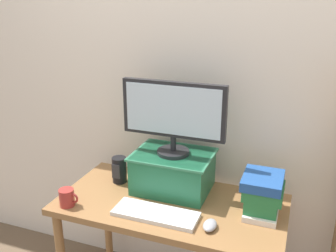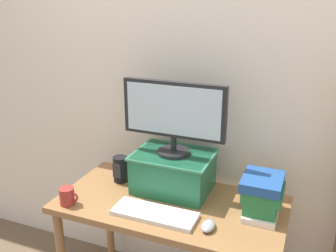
{
  "view_description": "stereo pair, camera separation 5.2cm",
  "coord_description": "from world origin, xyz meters",
  "px_view_note": "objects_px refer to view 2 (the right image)",
  "views": [
    {
      "loc": [
        0.61,
        -1.67,
        1.82
      ],
      "look_at": [
        -0.04,
        0.06,
        1.17
      ],
      "focal_mm": 40.0,
      "sensor_mm": 36.0,
      "label": 1
    },
    {
      "loc": [
        0.65,
        -1.65,
        1.82
      ],
      "look_at": [
        -0.04,
        0.06,
        1.17
      ],
      "focal_mm": 40.0,
      "sensor_mm": 36.0,
      "label": 2
    }
  ],
  "objects_px": {
    "riser_box": "(174,171)",
    "coffee_mug": "(67,196)",
    "computer_mouse": "(208,226)",
    "desk_speaker": "(120,169)",
    "desk": "(171,217)",
    "book_stack": "(262,195)",
    "computer_monitor": "(174,114)",
    "keyboard": "(155,213)"
  },
  "relations": [
    {
      "from": "computer_monitor",
      "to": "book_stack",
      "type": "relative_size",
      "value": 2.3
    },
    {
      "from": "desk",
      "to": "coffee_mug",
      "type": "bearing_deg",
      "value": -155.52
    },
    {
      "from": "keyboard",
      "to": "book_stack",
      "type": "bearing_deg",
      "value": 24.07
    },
    {
      "from": "riser_box",
      "to": "desk_speaker",
      "type": "relative_size",
      "value": 2.82
    },
    {
      "from": "book_stack",
      "to": "coffee_mug",
      "type": "bearing_deg",
      "value": -163.11
    },
    {
      "from": "desk",
      "to": "riser_box",
      "type": "xyz_separation_m",
      "value": [
        -0.04,
        0.14,
        0.21
      ]
    },
    {
      "from": "riser_box",
      "to": "coffee_mug",
      "type": "bearing_deg",
      "value": -141.6
    },
    {
      "from": "book_stack",
      "to": "coffee_mug",
      "type": "height_order",
      "value": "book_stack"
    },
    {
      "from": "computer_monitor",
      "to": "coffee_mug",
      "type": "bearing_deg",
      "value": -141.72
    },
    {
      "from": "desk_speaker",
      "to": "computer_mouse",
      "type": "bearing_deg",
      "value": -23.69
    },
    {
      "from": "desk",
      "to": "computer_monitor",
      "type": "relative_size",
      "value": 2.11
    },
    {
      "from": "riser_box",
      "to": "computer_mouse",
      "type": "distance_m",
      "value": 0.44
    },
    {
      "from": "computer_monitor",
      "to": "book_stack",
      "type": "bearing_deg",
      "value": -7.86
    },
    {
      "from": "book_stack",
      "to": "desk_speaker",
      "type": "relative_size",
      "value": 1.61
    },
    {
      "from": "riser_box",
      "to": "keyboard",
      "type": "distance_m",
      "value": 0.31
    },
    {
      "from": "riser_box",
      "to": "coffee_mug",
      "type": "relative_size",
      "value": 3.98
    },
    {
      "from": "desk",
      "to": "desk_speaker",
      "type": "relative_size",
      "value": 7.81
    },
    {
      "from": "computer_mouse",
      "to": "book_stack",
      "type": "xyz_separation_m",
      "value": [
        0.21,
        0.23,
        0.09
      ]
    },
    {
      "from": "computer_mouse",
      "to": "book_stack",
      "type": "height_order",
      "value": "book_stack"
    },
    {
      "from": "riser_box",
      "to": "desk_speaker",
      "type": "distance_m",
      "value": 0.33
    },
    {
      "from": "computer_monitor",
      "to": "keyboard",
      "type": "height_order",
      "value": "computer_monitor"
    },
    {
      "from": "riser_box",
      "to": "computer_monitor",
      "type": "xyz_separation_m",
      "value": [
        0.0,
        -0.0,
        0.34
      ]
    },
    {
      "from": "keyboard",
      "to": "computer_mouse",
      "type": "relative_size",
      "value": 4.19
    },
    {
      "from": "keyboard",
      "to": "coffee_mug",
      "type": "bearing_deg",
      "value": -171.25
    },
    {
      "from": "computer_monitor",
      "to": "computer_mouse",
      "type": "distance_m",
      "value": 0.61
    },
    {
      "from": "computer_monitor",
      "to": "computer_mouse",
      "type": "height_order",
      "value": "computer_monitor"
    },
    {
      "from": "computer_monitor",
      "to": "coffee_mug",
      "type": "relative_size",
      "value": 5.23
    },
    {
      "from": "riser_box",
      "to": "desk",
      "type": "bearing_deg",
      "value": -74.42
    },
    {
      "from": "computer_monitor",
      "to": "desk",
      "type": "bearing_deg",
      "value": -74.26
    },
    {
      "from": "computer_mouse",
      "to": "desk_speaker",
      "type": "height_order",
      "value": "desk_speaker"
    },
    {
      "from": "riser_box",
      "to": "coffee_mug",
      "type": "height_order",
      "value": "riser_box"
    },
    {
      "from": "coffee_mug",
      "to": "desk_speaker",
      "type": "bearing_deg",
      "value": 68.46
    },
    {
      "from": "coffee_mug",
      "to": "keyboard",
      "type": "bearing_deg",
      "value": 8.75
    },
    {
      "from": "computer_mouse",
      "to": "desk_speaker",
      "type": "bearing_deg",
      "value": 156.31
    },
    {
      "from": "book_stack",
      "to": "desk",
      "type": "bearing_deg",
      "value": -171.93
    },
    {
      "from": "book_stack",
      "to": "coffee_mug",
      "type": "xyz_separation_m",
      "value": [
        -0.97,
        -0.29,
        -0.06
      ]
    },
    {
      "from": "book_stack",
      "to": "coffee_mug",
      "type": "relative_size",
      "value": 2.28
    },
    {
      "from": "desk",
      "to": "keyboard",
      "type": "distance_m",
      "value": 0.19
    },
    {
      "from": "desk_speaker",
      "to": "desk",
      "type": "bearing_deg",
      "value": -16.64
    },
    {
      "from": "keyboard",
      "to": "computer_mouse",
      "type": "distance_m",
      "value": 0.28
    },
    {
      "from": "riser_box",
      "to": "computer_monitor",
      "type": "height_order",
      "value": "computer_monitor"
    },
    {
      "from": "desk",
      "to": "desk_speaker",
      "type": "height_order",
      "value": "desk_speaker"
    }
  ]
}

